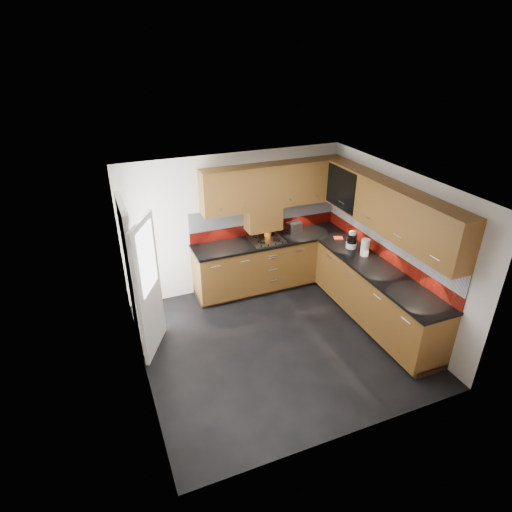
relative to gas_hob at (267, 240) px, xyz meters
name	(u,v)px	position (x,y,z in m)	size (l,w,h in m)	color
room	(280,252)	(-0.45, -1.47, 0.54)	(4.00, 3.80, 2.64)	black
base_cabinets	(319,280)	(0.62, -0.75, -0.52)	(2.70, 3.20, 0.95)	brown
countertop	(320,254)	(0.60, -0.77, -0.03)	(2.72, 3.22, 0.04)	black
backsplash	(327,230)	(0.83, -0.54, 0.26)	(2.70, 3.20, 0.54)	maroon
upper_cabinets	(332,197)	(0.78, -0.69, 0.88)	(2.50, 3.20, 0.72)	brown
extractor_hood	(263,218)	(0.00, 0.17, 0.33)	(0.60, 0.33, 0.40)	brown
glass_cabinet	(349,186)	(1.26, -0.40, 0.91)	(0.32, 0.80, 0.66)	black
back_door	(139,281)	(-2.23, -0.72, 0.08)	(0.42, 1.19, 2.04)	white
gas_hob	(267,240)	(0.00, 0.00, 0.00)	(0.56, 0.49, 0.04)	silver
utensil_pot	(268,231)	(0.08, 0.14, 0.08)	(0.13, 0.13, 0.45)	orange
toaster	(294,227)	(0.59, 0.15, 0.07)	(0.27, 0.19, 0.18)	silver
food_processor	(352,241)	(1.17, -0.78, 0.11)	(0.17, 0.17, 0.28)	white
paper_towel	(365,247)	(1.21, -1.08, 0.12)	(0.13, 0.13, 0.28)	white
orange_cloth	(338,238)	(1.17, -0.39, -0.01)	(0.15, 0.13, 0.02)	red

